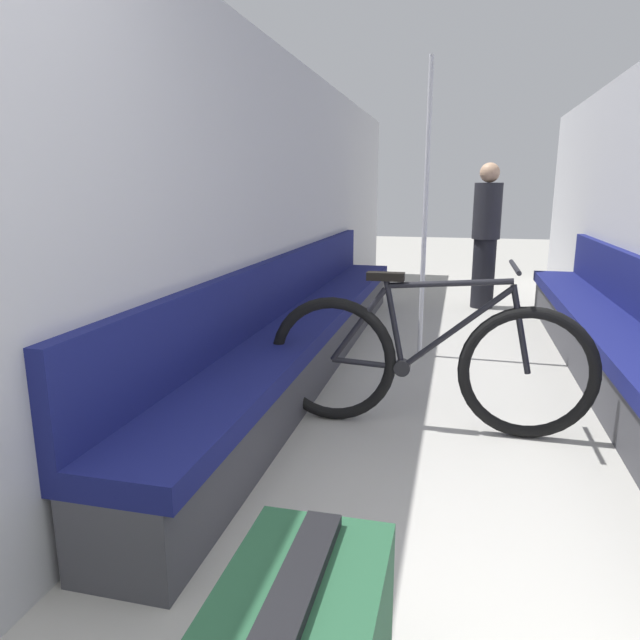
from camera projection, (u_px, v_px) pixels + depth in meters
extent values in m
cube|color=#B2B2B7|center=(277.00, 213.00, 4.17)|extent=(0.10, 9.64, 2.25)
cube|color=#3D3D42|center=(312.00, 345.00, 4.24)|extent=(0.40, 5.12, 0.33)
cube|color=navy|center=(311.00, 317.00, 4.19)|extent=(0.47, 5.12, 0.10)
cube|color=navy|center=(285.00, 282.00, 4.18)|extent=(0.07, 5.12, 0.40)
cube|color=#3D3D42|center=(613.00, 365.00, 3.76)|extent=(0.40, 5.12, 0.33)
cube|color=navy|center=(617.00, 333.00, 3.71)|extent=(0.47, 5.12, 0.10)
torus|color=black|center=(332.00, 359.00, 3.22)|extent=(0.72, 0.06, 0.72)
torus|color=black|center=(527.00, 373.00, 2.98)|extent=(0.72, 0.06, 0.72)
cylinder|color=black|center=(367.00, 363.00, 3.18)|extent=(0.39, 0.03, 0.05)
cylinder|color=black|center=(358.00, 325.00, 3.14)|extent=(0.31, 0.03, 0.44)
cylinder|color=black|center=(394.00, 323.00, 3.09)|extent=(0.14, 0.03, 0.51)
cylinder|color=black|center=(455.00, 329.00, 3.02)|extent=(0.57, 0.03, 0.49)
cylinder|color=black|center=(448.00, 284.00, 2.98)|extent=(0.66, 0.03, 0.08)
cylinder|color=black|center=(520.00, 330.00, 2.94)|extent=(0.14, 0.03, 0.47)
cylinder|color=black|center=(402.00, 367.00, 3.14)|extent=(0.09, 0.06, 0.09)
cube|color=black|center=(385.00, 276.00, 3.05)|extent=(0.20, 0.07, 0.04)
cylinder|color=black|center=(515.00, 267.00, 2.88)|extent=(0.02, 0.46, 0.02)
cylinder|color=gray|center=(419.00, 354.00, 4.56)|extent=(0.08, 0.08, 0.01)
cylinder|color=silver|center=(425.00, 213.00, 4.30)|extent=(0.04, 0.04, 2.23)
cylinder|color=black|center=(483.00, 273.00, 6.31)|extent=(0.25, 0.25, 0.76)
cylinder|color=#232328|center=(487.00, 211.00, 6.16)|extent=(0.30, 0.30, 0.60)
sphere|color=tan|center=(490.00, 173.00, 6.07)|extent=(0.21, 0.21, 0.21)
cube|color=black|center=(300.00, 576.00, 1.24)|extent=(0.09, 0.46, 0.03)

